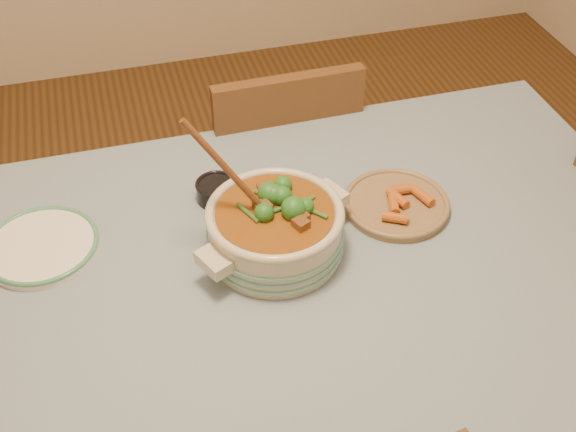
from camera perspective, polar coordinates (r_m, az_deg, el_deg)
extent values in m
cube|color=brown|center=(1.58, 1.14, -4.62)|extent=(1.60, 1.00, 0.05)
cube|color=gray|center=(1.56, 1.16, -3.92)|extent=(1.68, 1.08, 0.01)
cylinder|color=brown|center=(2.15, -21.65, -6.98)|extent=(0.07, 0.07, 0.70)
cylinder|color=brown|center=(2.36, 15.13, 0.13)|extent=(0.07, 0.07, 0.70)
cylinder|color=beige|center=(1.55, -1.02, -1.30)|extent=(0.38, 0.38, 0.11)
torus|color=beige|center=(1.51, -1.05, 0.25)|extent=(0.30, 0.30, 0.02)
cube|color=beige|center=(1.62, 3.37, 1.70)|extent=(0.07, 0.09, 0.03)
cube|color=beige|center=(1.47, -5.89, -3.63)|extent=(0.07, 0.09, 0.03)
cylinder|color=brown|center=(1.51, -1.05, 0.05)|extent=(0.25, 0.25, 0.02)
cylinder|color=white|center=(1.67, -18.89, -2.32)|extent=(0.31, 0.31, 0.02)
torus|color=#418F63|center=(1.67, -18.95, -2.13)|extent=(0.25, 0.25, 0.01)
cylinder|color=black|center=(1.71, -5.68, 1.94)|extent=(0.11, 0.11, 0.05)
torus|color=black|center=(1.69, -5.73, 2.54)|extent=(0.10, 0.10, 0.01)
cylinder|color=black|center=(1.70, -5.71, 2.30)|extent=(0.08, 0.08, 0.01)
cylinder|color=olive|center=(1.70, 8.54, 0.85)|extent=(0.27, 0.27, 0.02)
torus|color=olive|center=(1.70, 8.57, 1.07)|extent=(0.25, 0.25, 0.01)
cube|color=brown|center=(2.31, -1.28, 3.75)|extent=(0.42, 0.42, 0.04)
cube|color=brown|center=(2.03, 0.07, 5.53)|extent=(0.42, 0.05, 0.44)
cylinder|color=brown|center=(2.62, 1.48, 2.94)|extent=(0.04, 0.04, 0.44)
cylinder|color=brown|center=(2.55, -6.14, 1.48)|extent=(0.04, 0.04, 0.44)
cylinder|color=brown|center=(2.37, 4.12, -2.27)|extent=(0.04, 0.04, 0.44)
cylinder|color=brown|center=(2.30, -4.27, -4.06)|extent=(0.04, 0.04, 0.44)
cylinder|color=brown|center=(2.29, 19.53, -6.33)|extent=(0.04, 0.04, 0.49)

